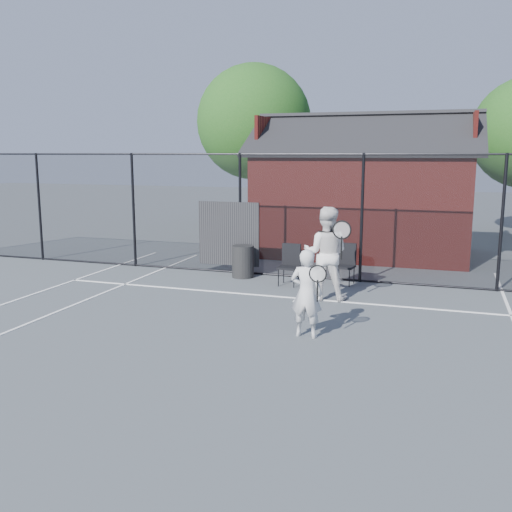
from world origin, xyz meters
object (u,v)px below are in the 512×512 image
(chair_left, at_px, (344,265))
(player_back, at_px, (326,253))
(chair_right, at_px, (289,266))
(clubhouse, at_px, (364,200))
(player_front, at_px, (306,293))
(waste_bin, at_px, (243,261))

(chair_left, bearing_deg, player_back, -88.18)
(chair_right, bearing_deg, clubhouse, 81.66)
(player_front, distance_m, chair_left, 4.01)
(waste_bin, bearing_deg, player_front, -57.62)
(clubhouse, distance_m, chair_right, 5.13)
(chair_left, distance_m, waste_bin, 2.48)
(chair_right, bearing_deg, chair_left, 26.03)
(player_front, height_order, chair_left, player_front)
(player_front, distance_m, waste_bin, 4.75)
(waste_bin, bearing_deg, clubhouse, 62.51)
(chair_left, bearing_deg, player_front, -81.63)
(player_front, height_order, chair_right, player_front)
(chair_left, distance_m, chair_right, 1.29)
(clubhouse, relative_size, player_front, 4.43)
(player_front, distance_m, chair_right, 3.73)
(player_front, relative_size, player_back, 0.76)
(player_front, xyz_separation_m, chair_right, (-1.24, 3.50, -0.28))
(clubhouse, relative_size, chair_right, 7.03)
(player_back, bearing_deg, player_front, -85.42)
(player_back, bearing_deg, chair_right, 137.58)
(player_back, relative_size, waste_bin, 2.46)
(clubhouse, distance_m, chair_left, 4.55)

